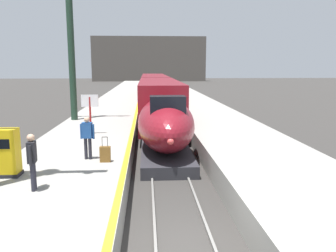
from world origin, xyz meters
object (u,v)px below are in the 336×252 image
object	(u,v)px
highspeed_train_main	(157,96)
rolling_suitcase	(105,154)
passenger_near_edge	(87,134)
departure_info_board	(90,106)
passenger_mid_platform	(32,158)
ticket_machine_yellow	(8,154)
station_column_mid	(70,28)

from	to	relation	value
highspeed_train_main	rolling_suitcase	bearing A→B (deg)	-97.51
passenger_near_edge	departure_info_board	size ratio (longest dim) A/B	0.80
rolling_suitcase	departure_info_board	world-z (taller)	departure_info_board
passenger_mid_platform	rolling_suitcase	bearing A→B (deg)	59.29
highspeed_train_main	ticket_machine_yellow	world-z (taller)	highspeed_train_main
passenger_mid_platform	rolling_suitcase	world-z (taller)	passenger_mid_platform
ticket_machine_yellow	rolling_suitcase	bearing A→B (deg)	26.79
highspeed_train_main	passenger_near_edge	distance (m)	19.12
station_column_mid	ticket_machine_yellow	world-z (taller)	station_column_mid
highspeed_train_main	station_column_mid	distance (m)	11.61
ticket_machine_yellow	passenger_mid_platform	bearing A→B (deg)	-48.15
ticket_machine_yellow	station_column_mid	bearing A→B (deg)	91.63
highspeed_train_main	departure_info_board	distance (m)	14.26
passenger_mid_platform	rolling_suitcase	distance (m)	3.48
highspeed_train_main	station_column_mid	xyz separation A→B (m)	(-5.90, -8.53, 5.23)
passenger_mid_platform	departure_info_board	size ratio (longest dim) A/B	0.80
station_column_mid	passenger_mid_platform	distance (m)	14.70
highspeed_train_main	passenger_near_edge	bearing A→B (deg)	-99.82
station_column_mid	passenger_near_edge	distance (m)	11.82
passenger_mid_platform	ticket_machine_yellow	distance (m)	1.91
passenger_near_edge	ticket_machine_yellow	xyz separation A→B (m)	(-2.29, -1.96, -0.25)
highspeed_train_main	rolling_suitcase	size ratio (longest dim) A/B	39.19
ticket_machine_yellow	departure_info_board	world-z (taller)	departure_info_board
passenger_near_edge	passenger_mid_platform	distance (m)	3.52
passenger_near_edge	rolling_suitcase	size ratio (longest dim) A/B	1.72
highspeed_train_main	rolling_suitcase	xyz separation A→B (m)	(-2.54, -19.28, -0.57)
passenger_near_edge	departure_info_board	distance (m)	5.24
ticket_machine_yellow	passenger_near_edge	bearing A→B (deg)	40.52
station_column_mid	ticket_machine_yellow	xyz separation A→B (m)	(0.35, -12.28, -5.37)
passenger_near_edge	passenger_mid_platform	world-z (taller)	same
station_column_mid	departure_info_board	world-z (taller)	station_column_mid
station_column_mid	rolling_suitcase	distance (m)	12.68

